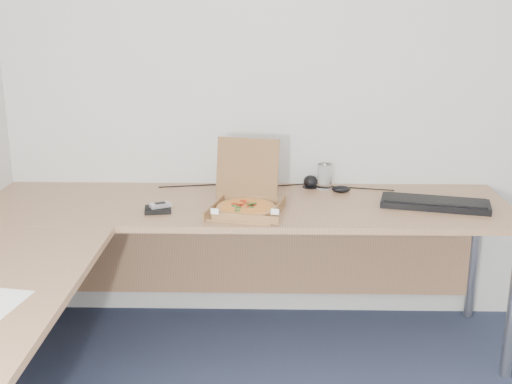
{
  "coord_description": "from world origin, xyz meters",
  "views": [
    {
      "loc": [
        -0.39,
        -1.59,
        1.67
      ],
      "look_at": [
        -0.45,
        1.28,
        0.82
      ],
      "focal_mm": 46.27,
      "sensor_mm": 36.0,
      "label": 1
    }
  ],
  "objects_px": {
    "keyboard": "(435,204)",
    "wallet": "(158,210)",
    "pizza_box": "(246,204)",
    "drinking_glass": "(325,176)",
    "desk": "(165,240)"
  },
  "relations": [
    {
      "from": "pizza_box",
      "to": "wallet",
      "type": "height_order",
      "value": "pizza_box"
    },
    {
      "from": "keyboard",
      "to": "wallet",
      "type": "xyz_separation_m",
      "value": [
        -1.28,
        -0.1,
        -0.01
      ]
    },
    {
      "from": "pizza_box",
      "to": "drinking_glass",
      "type": "bearing_deg",
      "value": 58.93
    },
    {
      "from": "pizza_box",
      "to": "keyboard",
      "type": "height_order",
      "value": "pizza_box"
    },
    {
      "from": "wallet",
      "to": "keyboard",
      "type": "bearing_deg",
      "value": -4.75
    },
    {
      "from": "drinking_glass",
      "to": "wallet",
      "type": "relative_size",
      "value": 1.08
    },
    {
      "from": "pizza_box",
      "to": "keyboard",
      "type": "bearing_deg",
      "value": 19.34
    },
    {
      "from": "desk",
      "to": "wallet",
      "type": "xyz_separation_m",
      "value": [
        -0.07,
        0.28,
        0.04
      ]
    },
    {
      "from": "drinking_glass",
      "to": "pizza_box",
      "type": "bearing_deg",
      "value": -134.45
    },
    {
      "from": "keyboard",
      "to": "pizza_box",
      "type": "bearing_deg",
      "value": -160.46
    },
    {
      "from": "keyboard",
      "to": "drinking_glass",
      "type": "bearing_deg",
      "value": 162.02
    },
    {
      "from": "pizza_box",
      "to": "wallet",
      "type": "relative_size",
      "value": 2.94
    },
    {
      "from": "pizza_box",
      "to": "keyboard",
      "type": "relative_size",
      "value": 0.71
    },
    {
      "from": "pizza_box",
      "to": "keyboard",
      "type": "distance_m",
      "value": 0.88
    },
    {
      "from": "pizza_box",
      "to": "wallet",
      "type": "xyz_separation_m",
      "value": [
        -0.4,
        -0.01,
        -0.03
      ]
    }
  ]
}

